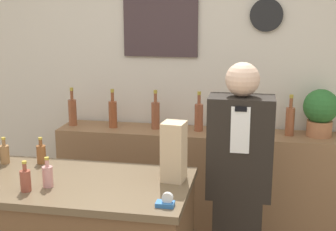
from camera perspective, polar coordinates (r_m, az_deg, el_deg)
The scene contains 16 objects.
back_wall at distance 3.88m, azimuth 1.89°, elevation 4.89°, with size 5.20×0.09×2.70m.
back_shelf at distance 3.85m, azimuth 4.39°, elevation -8.81°, with size 2.36×0.37×0.95m.
shopkeeper at distance 3.04m, azimuth 8.60°, elevation -8.64°, with size 0.40×0.25×1.59m.
potted_plant at distance 3.70m, azimuth 18.09°, elevation 0.56°, with size 0.26×0.26×0.36m.
paper_bag at distance 2.59m, azimuth 0.71°, elevation -4.41°, with size 0.14×0.14×0.33m.
tape_dispenser at distance 2.31m, azimuth -0.25°, elevation -10.50°, with size 0.09×0.06×0.07m.
counter_bottle_1 at distance 3.07m, azimuth -19.30°, elevation -4.40°, with size 0.06×0.06×0.17m.
counter_bottle_3 at distance 3.00m, azimuth -15.20°, elevation -4.50°, with size 0.06×0.06×0.17m.
counter_bottle_4 at distance 2.58m, azimuth -16.99°, elevation -7.52°, with size 0.06×0.06×0.17m.
counter_bottle_5 at distance 2.61m, azimuth -14.46°, elevation -7.11°, with size 0.06×0.06×0.17m.
shelf_bottle_0 at distance 3.94m, azimuth -11.57°, elevation 0.52°, with size 0.07×0.07×0.32m.
shelf_bottle_1 at distance 3.81m, azimuth -6.74°, elevation 0.28°, with size 0.07×0.07×0.32m.
shelf_bottle_2 at distance 3.75m, azimuth -1.53°, elevation 0.14°, with size 0.07×0.07×0.32m.
shelf_bottle_3 at distance 3.69m, azimuth 3.78°, elevation -0.09°, with size 0.07×0.07×0.32m.
shelf_bottle_4 at distance 3.63m, azimuth 9.19°, elevation -0.45°, with size 0.07×0.07×0.32m.
shelf_bottle_5 at distance 3.67m, azimuth 14.65°, elevation -0.56°, with size 0.07×0.07×0.32m.
Camera 1 is at (0.59, -1.79, 1.92)m, focal length 50.00 mm.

